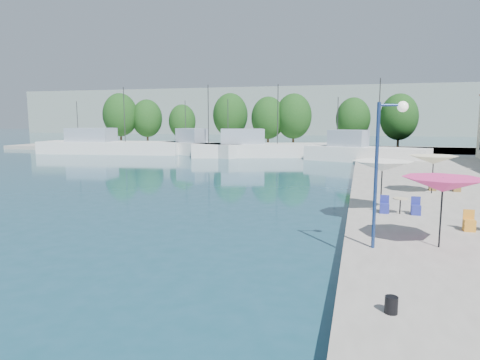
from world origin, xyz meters
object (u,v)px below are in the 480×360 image
(umbrella_cream, at_px, (434,160))
(bollard, at_px, (391,305))
(trawler_04, at_px, (362,153))
(umbrella_white, at_px, (382,166))
(trawler_03, at_px, (260,149))
(umbrella_pink, at_px, (443,185))
(trawler_01, at_px, (108,146))
(trawler_02, at_px, (200,148))
(street_lamp, at_px, (386,148))

(umbrella_cream, distance_m, bollard, 18.23)
(trawler_04, distance_m, umbrella_white, 31.95)
(umbrella_white, bearing_deg, trawler_03, 111.96)
(umbrella_cream, bearing_deg, trawler_04, 98.87)
(umbrella_pink, xyz_separation_m, bollard, (-1.95, -5.91, -2.01))
(umbrella_cream, bearing_deg, umbrella_white, -117.50)
(trawler_01, xyz_separation_m, trawler_02, (14.57, 0.39, 0.00))
(trawler_03, bearing_deg, trawler_01, 163.68)
(trawler_03, distance_m, bollard, 49.25)
(trawler_02, distance_m, umbrella_cream, 39.25)
(trawler_01, distance_m, umbrella_white, 51.34)
(trawler_04, relative_size, umbrella_white, 5.17)
(trawler_04, bearing_deg, trawler_01, -166.10)
(trawler_03, height_order, street_lamp, trawler_03)
(trawler_03, xyz_separation_m, street_lamp, (14.12, -41.88, 3.02))
(trawler_01, relative_size, trawler_03, 1.10)
(umbrella_pink, bearing_deg, bollard, -108.30)
(trawler_01, height_order, bollard, trawler_01)
(umbrella_white, height_order, umbrella_cream, umbrella_white)
(umbrella_pink, relative_size, street_lamp, 0.54)
(trawler_02, relative_size, trawler_04, 0.94)
(trawler_02, bearing_deg, street_lamp, -35.25)
(umbrella_pink, bearing_deg, street_lamp, -162.80)
(trawler_01, distance_m, trawler_02, 14.58)
(trawler_02, relative_size, umbrella_white, 4.84)
(trawler_01, distance_m, trawler_03, 23.22)
(trawler_04, height_order, umbrella_white, trawler_04)
(umbrella_cream, height_order, bollard, umbrella_cream)
(street_lamp, distance_m, bollard, 6.24)
(trawler_02, bearing_deg, trawler_01, -152.35)
(trawler_03, bearing_deg, trawler_02, 163.41)
(trawler_01, xyz_separation_m, street_lamp, (37.33, -41.33, 3.02))
(trawler_01, relative_size, trawler_02, 1.58)
(trawler_03, distance_m, umbrella_cream, 34.25)
(umbrella_pink, distance_m, bollard, 6.54)
(trawler_02, relative_size, umbrella_pink, 5.10)
(umbrella_white, bearing_deg, street_lamp, -91.88)
(trawler_02, height_order, umbrella_pink, trawler_02)
(trawler_01, relative_size, bollard, 54.89)
(trawler_01, xyz_separation_m, umbrella_white, (37.54, -34.98, 1.74))
(trawler_01, distance_m, umbrella_pink, 56.60)
(trawler_01, height_order, umbrella_cream, trawler_01)
(umbrella_pink, height_order, bollard, umbrella_pink)
(trawler_03, height_order, umbrella_pink, trawler_03)
(trawler_02, xyz_separation_m, umbrella_cream, (26.17, -29.22, 1.57))
(trawler_02, distance_m, umbrella_white, 42.20)
(trawler_02, distance_m, umbrella_pink, 47.99)
(umbrella_pink, bearing_deg, trawler_04, 93.85)
(umbrella_pink, distance_m, umbrella_cream, 11.99)
(umbrella_pink, bearing_deg, trawler_01, 133.94)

